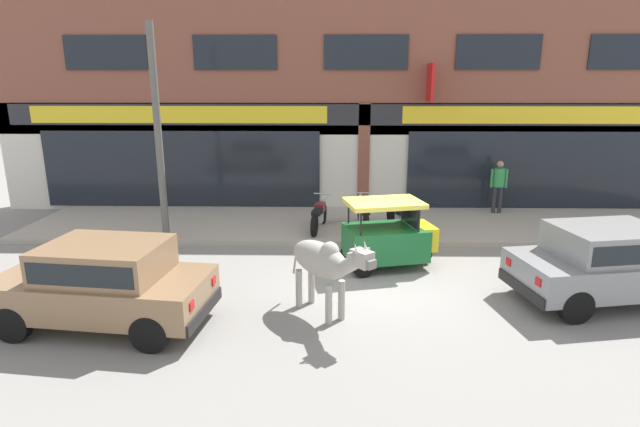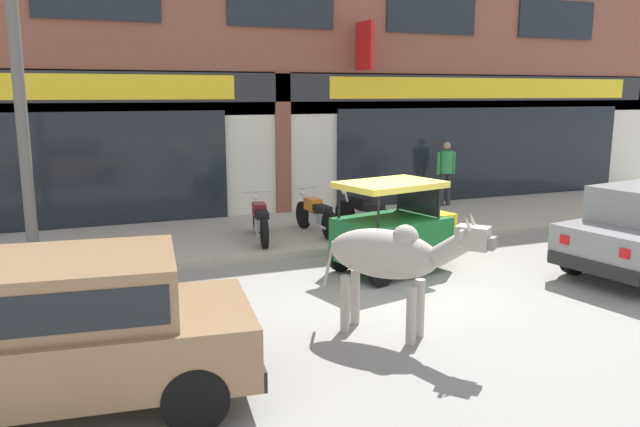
{
  "view_description": "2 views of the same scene",
  "coord_description": "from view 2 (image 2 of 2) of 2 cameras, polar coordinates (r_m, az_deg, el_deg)",
  "views": [
    {
      "loc": [
        -1.03,
        -9.74,
        4.0
      ],
      "look_at": [
        -1.27,
        1.0,
        1.18
      ],
      "focal_mm": 28.0,
      "sensor_mm": 36.0,
      "label": 1
    },
    {
      "loc": [
        -4.65,
        -8.01,
        2.92
      ],
      "look_at": [
        -1.02,
        1.0,
        1.04
      ],
      "focal_mm": 35.0,
      "sensor_mm": 36.0,
      "label": 2
    }
  ],
  "objects": [
    {
      "name": "pedestrian",
      "position": [
        15.88,
        11.44,
        4.22
      ],
      "size": [
        0.5,
        0.32,
        1.6
      ],
      "color": "#2D2D33",
      "rests_on": "sidewalk"
    },
    {
      "name": "utility_pole",
      "position": [
        10.53,
        -25.71,
        9.07
      ],
      "size": [
        0.18,
        0.18,
        5.27
      ],
      "primitive_type": "cylinder",
      "color": "#595651",
      "rests_on": "sidewalk"
    },
    {
      "name": "sidewalk",
      "position": [
        13.22,
        -0.82,
        -1.52
      ],
      "size": [
        19.0,
        3.66,
        0.14
      ],
      "primitive_type": "cube",
      "color": "#A8A093",
      "rests_on": "ground"
    },
    {
      "name": "shop_building",
      "position": [
        14.9,
        -3.84,
        14.46
      ],
      "size": [
        23.0,
        1.4,
        8.12
      ],
      "color": "brown",
      "rests_on": "ground"
    },
    {
      "name": "ground_plane",
      "position": [
        9.71,
        7.85,
        -6.68
      ],
      "size": [
        90.0,
        90.0,
        0.0
      ],
      "primitive_type": "plane",
      "color": "gray"
    },
    {
      "name": "motorcycle_2",
      "position": [
        12.71,
        4.03,
        0.05
      ],
      "size": [
        0.67,
        1.78,
        0.88
      ],
      "color": "black",
      "rests_on": "sidewalk"
    },
    {
      "name": "motorcycle_0",
      "position": [
        11.99,
        -5.5,
        -0.64
      ],
      "size": [
        0.6,
        1.8,
        0.88
      ],
      "color": "black",
      "rests_on": "sidewalk"
    },
    {
      "name": "auto_rickshaw",
      "position": [
        10.37,
        6.86,
        -1.75
      ],
      "size": [
        2.13,
        1.52,
        1.52
      ],
      "color": "black",
      "rests_on": "ground"
    },
    {
      "name": "motorcycle_1",
      "position": [
        12.49,
        -0.38,
        -0.12
      ],
      "size": [
        0.52,
        1.81,
        0.88
      ],
      "color": "black",
      "rests_on": "sidewalk"
    },
    {
      "name": "cow",
      "position": [
        7.54,
        6.47,
        -3.87
      ],
      "size": [
        1.55,
        1.79,
        1.61
      ],
      "color": "#9E998E",
      "rests_on": "ground"
    },
    {
      "name": "car_1",
      "position": [
        6.3,
        -22.31,
        -9.49
      ],
      "size": [
        3.74,
        1.99,
        1.46
      ],
      "color": "black",
      "rests_on": "ground"
    }
  ]
}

